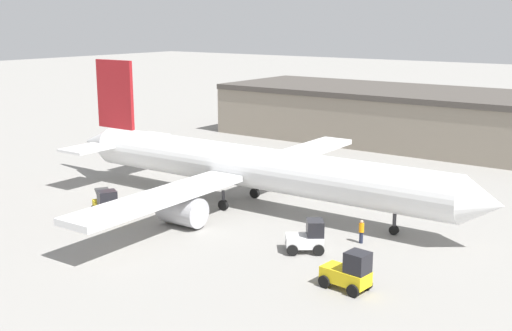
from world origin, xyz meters
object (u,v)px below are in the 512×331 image
(pushback_tug, at_px, (308,237))
(baggage_tug, at_px, (349,272))
(airplane, at_px, (246,167))
(belt_loader_truck, at_px, (106,204))
(ground_crew_worker, at_px, (361,231))

(pushback_tug, bearing_deg, baggage_tug, -74.44)
(airplane, bearing_deg, baggage_tug, -35.43)
(airplane, bearing_deg, belt_loader_truck, -128.83)
(airplane, xyz_separation_m, belt_loader_truck, (-7.25, -9.44, -2.33))
(airplane, relative_size, belt_loader_truck, 12.94)
(ground_crew_worker, bearing_deg, pushback_tug, -26.57)
(airplane, height_order, belt_loader_truck, airplane)
(baggage_tug, distance_m, belt_loader_truck, 23.09)
(airplane, distance_m, ground_crew_worker, 13.14)
(ground_crew_worker, xyz_separation_m, baggage_tug, (3.22, -7.88, 0.20))
(airplane, xyz_separation_m, baggage_tug, (15.81, -10.71, -2.29))
(ground_crew_worker, relative_size, pushback_tug, 0.54)
(ground_crew_worker, height_order, belt_loader_truck, belt_loader_truck)
(airplane, distance_m, pushback_tug, 12.53)
(baggage_tug, xyz_separation_m, belt_loader_truck, (-23.05, 1.27, -0.04))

